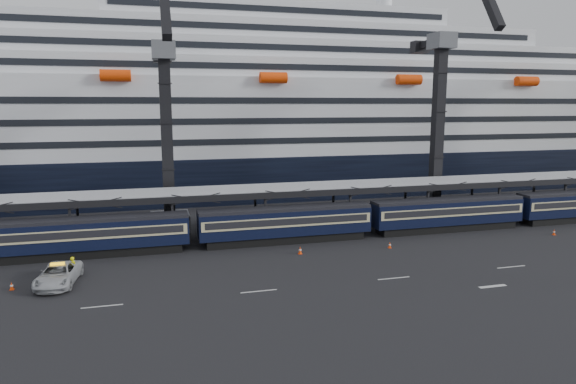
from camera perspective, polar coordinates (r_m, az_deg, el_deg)
ground at (r=50.40m, az=11.66°, el=-7.72°), size 260.00×260.00×0.00m
lane_markings at (r=50.47m, az=22.78°, el=-8.26°), size 111.00×4.27×0.02m
train at (r=57.02m, az=3.01°, el=-3.20°), size 133.05×3.00×4.05m
canopy at (r=61.69m, az=5.98°, el=0.63°), size 130.00×6.25×5.53m
cruise_ship at (r=91.25m, az=-1.92°, el=8.07°), size 214.09×28.84×34.00m
crane_dark_near at (r=61.47m, az=-13.33°, el=6.65°), size 4.50×17.75×35.08m
crane_dark_mid at (r=70.87m, az=16.52°, el=8.04°), size 4.50×18.24×39.64m
pickup_truck at (r=47.54m, az=-24.17°, el=-8.38°), size 3.50×6.48×1.73m
worker at (r=48.72m, az=-22.77°, el=-7.73°), size 0.84×0.75×1.92m
traffic_cone_a at (r=48.09m, az=-28.36°, el=-9.16°), size 0.34×0.34×0.68m
traffic_cone_c at (r=52.19m, az=1.35°, el=-6.47°), size 0.39×0.39×0.78m
traffic_cone_d at (r=55.32m, az=11.25°, el=-5.78°), size 0.34×0.34×0.67m
traffic_cone_e at (r=67.06m, az=27.46°, el=-3.97°), size 0.35×0.35×0.70m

